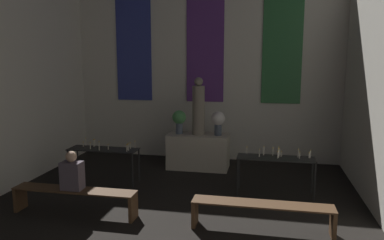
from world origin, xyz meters
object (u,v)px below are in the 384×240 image
at_px(flower_vase_left, 179,119).
at_px(flower_vase_right, 218,120).
at_px(candle_rack_left, 104,152).
at_px(person_seated, 72,173).
at_px(candle_rack_right, 276,161).
at_px(statue, 198,108).
at_px(pew_back_left, 75,196).
at_px(altar, 198,151).
at_px(pew_back_right, 262,210).

distance_m(flower_vase_left, flower_vase_right, 0.97).
distance_m(candle_rack_left, person_seated, 1.74).
bearing_deg(person_seated, candle_rack_right, 26.40).
height_order(statue, person_seated, statue).
relative_size(flower_vase_right, pew_back_left, 0.26).
bearing_deg(altar, pew_back_left, -116.69).
relative_size(flower_vase_right, pew_back_right, 0.26).
distance_m(pew_back_right, person_seated, 3.27).
xyz_separation_m(altar, statue, (0.00, 0.00, 1.08)).
relative_size(flower_vase_left, candle_rack_right, 0.38).
bearing_deg(pew_back_left, candle_rack_left, 97.56).
bearing_deg(candle_rack_left, pew_back_left, -82.44).
bearing_deg(person_seated, statue, 62.97).
bearing_deg(candle_rack_right, altar, 141.45).
distance_m(flower_vase_right, person_seated, 3.87).
bearing_deg(altar, person_seated, -117.03).
bearing_deg(pew_back_right, altar, 116.69).
xyz_separation_m(statue, candle_rack_left, (-1.84, -1.48, -0.83)).
height_order(altar, pew_back_right, altar).
bearing_deg(altar, candle_rack_left, -141.26).
height_order(candle_rack_left, candle_rack_right, candle_rack_left).
bearing_deg(altar, flower_vase_right, 0.00).
xyz_separation_m(statue, flower_vase_left, (-0.49, 0.00, -0.29)).
bearing_deg(person_seated, flower_vase_right, 56.50).
xyz_separation_m(statue, candle_rack_right, (1.85, -1.47, -0.83)).
relative_size(candle_rack_left, pew_back_left, 0.69).
relative_size(altar, flower_vase_left, 2.55).
xyz_separation_m(candle_rack_left, pew_back_right, (3.45, -1.73, -0.33)).
bearing_deg(pew_back_right, person_seated, 180.00).
bearing_deg(statue, pew_back_left, -116.69).
bearing_deg(candle_rack_left, pew_back_right, -26.60).
xyz_separation_m(statue, pew_back_right, (1.61, -3.20, -1.16)).
distance_m(altar, pew_back_left, 3.59).
height_order(altar, flower_vase_right, flower_vase_right).
bearing_deg(pew_back_left, altar, 63.31).
distance_m(statue, candle_rack_right, 2.51).
bearing_deg(statue, flower_vase_right, 0.00).
relative_size(statue, pew_back_left, 0.63).
bearing_deg(person_seated, pew_back_left, 0.00).
height_order(flower_vase_right, person_seated, flower_vase_right).
relative_size(flower_vase_right, candle_rack_right, 0.38).
xyz_separation_m(flower_vase_right, pew_back_left, (-2.10, -3.20, -0.88)).
xyz_separation_m(candle_rack_left, candle_rack_right, (3.69, 0.00, 0.00)).
bearing_deg(person_seated, candle_rack_left, 96.78).
distance_m(statue, flower_vase_right, 0.57).
relative_size(altar, flower_vase_right, 2.55).
distance_m(statue, pew_back_left, 3.77).
bearing_deg(pew_back_right, candle_rack_left, 153.40).
xyz_separation_m(flower_vase_left, candle_rack_left, (-1.35, -1.48, -0.54)).
bearing_deg(candle_rack_right, pew_back_right, -97.87).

